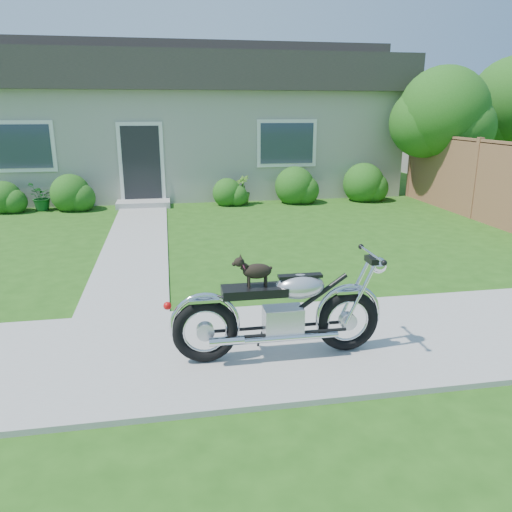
{
  "coord_description": "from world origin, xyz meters",
  "views": [
    {
      "loc": [
        -0.85,
        -4.9,
        2.52
      ],
      "look_at": [
        0.2,
        1.0,
        0.75
      ],
      "focal_mm": 35.0,
      "sensor_mm": 36.0,
      "label": 1
    }
  ],
  "objects_px": {
    "fence": "(476,179)",
    "house": "(190,121)",
    "tree_near": "(448,116)",
    "motorcycle_with_dog": "(283,311)",
    "potted_plant_right": "(242,190)",
    "potted_plant_left": "(41,197)"
  },
  "relations": [
    {
      "from": "tree_near",
      "to": "fence",
      "type": "bearing_deg",
      "value": -99.19
    },
    {
      "from": "potted_plant_right",
      "to": "motorcycle_with_dog",
      "type": "distance_m",
      "value": 8.9
    },
    {
      "from": "house",
      "to": "potted_plant_left",
      "type": "relative_size",
      "value": 17.59
    },
    {
      "from": "tree_near",
      "to": "motorcycle_with_dog",
      "type": "distance_m",
      "value": 10.45
    },
    {
      "from": "fence",
      "to": "tree_near",
      "type": "height_order",
      "value": "tree_near"
    },
    {
      "from": "house",
      "to": "tree_near",
      "type": "xyz_separation_m",
      "value": [
        6.63,
        -4.22,
        0.17
      ]
    },
    {
      "from": "fence",
      "to": "potted_plant_left",
      "type": "xyz_separation_m",
      "value": [
        -10.34,
        2.8,
        -0.58
      ]
    },
    {
      "from": "tree_near",
      "to": "potted_plant_right",
      "type": "relative_size",
      "value": 4.62
    },
    {
      "from": "fence",
      "to": "house",
      "type": "bearing_deg",
      "value": 135.26
    },
    {
      "from": "house",
      "to": "potted_plant_left",
      "type": "bearing_deg",
      "value": -139.56
    },
    {
      "from": "tree_near",
      "to": "potted_plant_right",
      "type": "xyz_separation_m",
      "value": [
        -5.46,
        0.77,
        -1.94
      ]
    },
    {
      "from": "house",
      "to": "fence",
      "type": "xyz_separation_m",
      "value": [
        6.3,
        -6.24,
        -1.22
      ]
    },
    {
      "from": "tree_near",
      "to": "potted_plant_left",
      "type": "height_order",
      "value": "tree_near"
    },
    {
      "from": "tree_near",
      "to": "house",
      "type": "bearing_deg",
      "value": 147.53
    },
    {
      "from": "tree_near",
      "to": "potted_plant_left",
      "type": "bearing_deg",
      "value": 175.85
    },
    {
      "from": "house",
      "to": "fence",
      "type": "height_order",
      "value": "house"
    },
    {
      "from": "motorcycle_with_dog",
      "to": "potted_plant_right",
      "type": "bearing_deg",
      "value": 84.35
    },
    {
      "from": "potted_plant_right",
      "to": "motorcycle_with_dog",
      "type": "bearing_deg",
      "value": -95.9
    },
    {
      "from": "motorcycle_with_dog",
      "to": "fence",
      "type": "bearing_deg",
      "value": 45.25
    },
    {
      "from": "potted_plant_left",
      "to": "motorcycle_with_dog",
      "type": "relative_size",
      "value": 0.32
    },
    {
      "from": "fence",
      "to": "motorcycle_with_dog",
      "type": "xyz_separation_m",
      "value": [
        -6.05,
        -6.05,
        -0.41
      ]
    },
    {
      "from": "house",
      "to": "potted_plant_left",
      "type": "height_order",
      "value": "house"
    }
  ]
}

